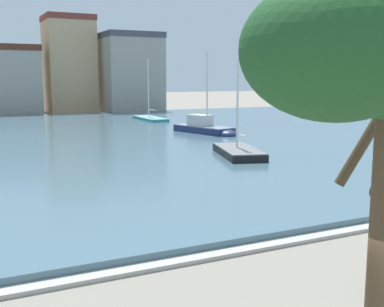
# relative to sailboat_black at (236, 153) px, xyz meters

# --- Properties ---
(harbor_water) EXTENTS (83.71, 52.93, 0.32)m
(harbor_water) POSITION_rel_sailboat_black_xyz_m (-8.69, 13.16, -0.25)
(harbor_water) COLOR #476675
(harbor_water) RESTS_ON ground
(quay_edge_coping) EXTENTS (83.71, 0.50, 0.12)m
(quay_edge_coping) POSITION_rel_sailboat_black_xyz_m (-8.69, -13.55, -0.35)
(quay_edge_coping) COLOR #ADA89E
(quay_edge_coping) RESTS_ON ground
(sailboat_black) EXTENTS (3.55, 6.23, 5.86)m
(sailboat_black) POSITION_rel_sailboat_black_xyz_m (0.00, 0.00, 0.00)
(sailboat_black) COLOR black
(sailboat_black) RESTS_ON ground
(sailboat_teal) EXTENTS (2.10, 7.38, 6.94)m
(sailboat_teal) POSITION_rel_sailboat_black_xyz_m (4.19, 25.60, -0.07)
(sailboat_teal) COLOR teal
(sailboat_teal) RESTS_ON ground
(sailboat_navy) EXTENTS (3.42, 6.79, 6.98)m
(sailboat_navy) POSITION_rel_sailboat_black_xyz_m (3.74, 10.85, 0.20)
(sailboat_navy) COLOR navy
(sailboat_navy) RESTS_ON ground
(townhouse_wide_warehouse) EXTENTS (6.16, 6.40, 9.08)m
(townhouse_wide_warehouse) POSITION_rel_sailboat_black_xyz_m (-7.59, 43.23, 4.15)
(townhouse_wide_warehouse) COLOR gray
(townhouse_wide_warehouse) RESTS_ON ground
(townhouse_end_terrace) EXTENTS (6.60, 6.63, 13.42)m
(townhouse_end_terrace) POSITION_rel_sailboat_black_xyz_m (-0.02, 45.24, 6.32)
(townhouse_end_terrace) COLOR tan
(townhouse_end_terrace) RESTS_ON ground
(townhouse_corner_house) EXTENTS (8.00, 7.46, 11.11)m
(townhouse_corner_house) POSITION_rel_sailboat_black_xyz_m (7.83, 41.80, 5.17)
(townhouse_corner_house) COLOR gray
(townhouse_corner_house) RESTS_ON ground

